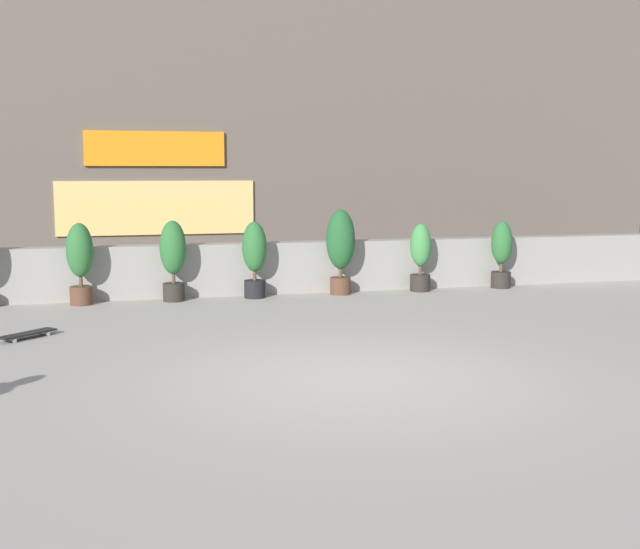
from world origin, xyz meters
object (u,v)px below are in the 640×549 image
(potted_plant_2, at_px, (173,256))
(potted_plant_3, at_px, (254,256))
(potted_plant_5, at_px, (421,255))
(potted_plant_6, at_px, (502,252))
(skateboard_aside, at_px, (27,334))
(potted_plant_4, at_px, (341,245))
(potted_plant_1, at_px, (80,259))

(potted_plant_2, distance_m, potted_plant_3, 1.36)
(potted_plant_2, xyz_separation_m, potted_plant_5, (4.38, 0.00, -0.10))
(potted_plant_6, height_order, skateboard_aside, potted_plant_6)
(potted_plant_3, bearing_deg, potted_plant_4, 0.00)
(potted_plant_1, xyz_separation_m, potted_plant_6, (7.45, 0.00, -0.07))
(potted_plant_4, relative_size, potted_plant_5, 1.22)
(potted_plant_2, bearing_deg, potted_plant_5, 0.00)
(potted_plant_5, height_order, potted_plant_6, potted_plant_6)
(potted_plant_6, distance_m, skateboard_aside, 8.47)
(potted_plant_1, height_order, potted_plant_2, potted_plant_2)
(potted_plant_1, distance_m, potted_plant_4, 4.36)
(potted_plant_3, bearing_deg, potted_plant_1, 180.00)
(potted_plant_4, bearing_deg, potted_plant_3, 180.00)
(potted_plant_5, bearing_deg, potted_plant_2, 180.00)
(potted_plant_2, bearing_deg, potted_plant_3, 0.00)
(potted_plant_4, distance_m, potted_plant_6, 3.10)
(potted_plant_4, relative_size, skateboard_aside, 2.07)
(potted_plant_2, xyz_separation_m, potted_plant_3, (1.36, 0.00, -0.03))
(potted_plant_3, relative_size, potted_plant_5, 1.07)
(potted_plant_2, height_order, potted_plant_4, potted_plant_4)
(potted_plant_6, bearing_deg, skateboard_aside, -162.21)
(potted_plant_1, relative_size, potted_plant_3, 1.02)
(potted_plant_4, height_order, skateboard_aside, potted_plant_4)
(potted_plant_4, bearing_deg, potted_plant_6, 0.00)
(potted_plant_4, bearing_deg, potted_plant_5, 0.00)
(potted_plant_1, height_order, skateboard_aside, potted_plant_1)
(skateboard_aside, bearing_deg, potted_plant_2, 51.25)
(potted_plant_4, xyz_separation_m, potted_plant_5, (1.49, 0.00, -0.21))
(potted_plant_1, bearing_deg, skateboard_aside, -103.01)
(skateboard_aside, bearing_deg, potted_plant_3, 36.93)
(potted_plant_5, bearing_deg, potted_plant_1, 180.00)
(potted_plant_4, distance_m, skateboard_aside, 5.64)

